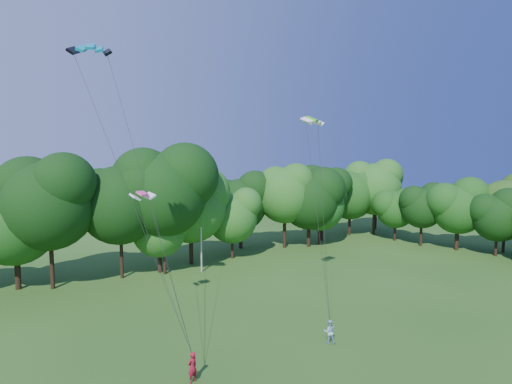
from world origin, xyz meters
TOP-DOWN VIEW (x-y plane):
  - utility_pole at (6.98, 31.37)m, footprint 1.41×0.48m
  - kite_flyer_left at (-3.73, 11.24)m, footprint 0.78×0.63m
  - kite_flyer_right at (6.53, 10.21)m, footprint 1.07×1.02m
  - kite_teal at (-7.08, 19.14)m, footprint 2.89×2.06m
  - kite_green at (9.88, 15.98)m, footprint 2.53×1.63m
  - kite_pink at (-3.33, 20.66)m, footprint 2.04×1.28m
  - tree_back_center at (3.16, 33.00)m, footprint 10.50×10.50m
  - tree_back_east at (28.15, 34.18)m, footprint 8.15×8.15m
  - tree_flank_east at (45.94, 16.05)m, footprint 8.09×8.09m

SIDE VIEW (x-z plane):
  - kite_flyer_right at x=6.53m, z-range 0.00..1.75m
  - kite_flyer_left at x=-3.73m, z-range 0.00..1.86m
  - utility_pole at x=6.98m, z-range 0.13..7.35m
  - tree_flank_east at x=45.94m, z-range 1.46..13.23m
  - tree_back_east at x=28.15m, z-range 1.47..13.33m
  - tree_back_center at x=3.16m, z-range 1.90..17.17m
  - kite_pink at x=-3.33m, z-range 10.34..10.70m
  - kite_green at x=9.88m, z-range 16.28..16.82m
  - kite_teal at x=-7.08m, z-range 20.32..20.97m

